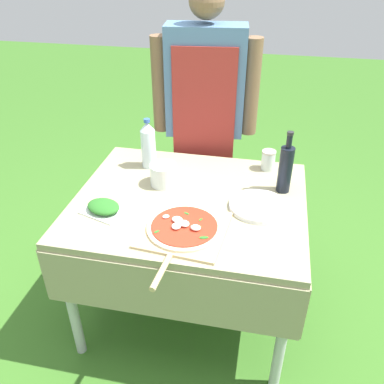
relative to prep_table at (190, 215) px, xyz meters
The scene contains 10 objects.
ground_plane 0.66m from the prep_table, ahead, with size 12.00×12.00×0.00m, color #386B23.
prep_table is the anchor object (origin of this frame).
person_cook 0.71m from the prep_table, 93.79° to the left, with size 0.61×0.24×1.64m.
pizza_on_peel 0.28m from the prep_table, 83.67° to the right, with size 0.38×0.56×0.05m.
oil_bottle 0.52m from the prep_table, 20.85° to the left, with size 0.07×0.07×0.32m.
water_bottle 0.46m from the prep_table, 135.65° to the left, with size 0.08×0.08×0.28m.
herb_container 0.42m from the prep_table, 153.42° to the right, with size 0.22×0.19×0.05m.
mixing_tub 0.24m from the prep_table, 145.39° to the left, with size 0.13×0.13×0.11m, color silver.
plate_stack 0.35m from the prep_table, ahead, with size 0.27×0.27×0.02m.
sauce_jar 0.53m from the prep_table, 46.61° to the left, with size 0.07×0.07×0.11m.
Camera 1 is at (0.34, -1.60, 1.83)m, focal length 38.00 mm.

